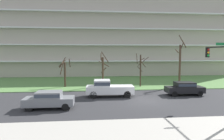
{
  "coord_description": "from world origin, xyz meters",
  "views": [
    {
      "loc": [
        -5.53,
        -20.33,
        5.01
      ],
      "look_at": [
        -2.98,
        6.0,
        2.78
      ],
      "focal_mm": 32.29,
      "sensor_mm": 36.0,
      "label": 1
    }
  ],
  "objects_px": {
    "tree_far_left": "(65,72)",
    "sedan_black_near_left": "(184,88)",
    "tree_left": "(103,69)",
    "pickup_white_center_left": "(108,88)",
    "sedan_gray_center_right": "(49,99)",
    "tree_center": "(141,69)",
    "tree_right": "(180,63)"
  },
  "relations": [
    {
      "from": "tree_left",
      "to": "tree_right",
      "type": "xyz_separation_m",
      "value": [
        11.44,
        -1.06,
        0.92
      ]
    },
    {
      "from": "tree_center",
      "to": "sedan_black_near_left",
      "type": "xyz_separation_m",
      "value": [
        3.85,
        -6.31,
        -1.83
      ]
    },
    {
      "from": "tree_left",
      "to": "sedan_black_near_left",
      "type": "bearing_deg",
      "value": -37.01
    },
    {
      "from": "tree_center",
      "to": "tree_far_left",
      "type": "bearing_deg",
      "value": 175.94
    },
    {
      "from": "tree_far_left",
      "to": "tree_right",
      "type": "bearing_deg",
      "value": -3.64
    },
    {
      "from": "tree_far_left",
      "to": "sedan_black_near_left",
      "type": "bearing_deg",
      "value": -25.3
    },
    {
      "from": "tree_center",
      "to": "tree_right",
      "type": "relative_size",
      "value": 0.65
    },
    {
      "from": "sedan_black_near_left",
      "to": "tree_right",
      "type": "bearing_deg",
      "value": -108.21
    },
    {
      "from": "sedan_gray_center_right",
      "to": "pickup_white_center_left",
      "type": "bearing_deg",
      "value": 38.69
    },
    {
      "from": "tree_left",
      "to": "sedan_gray_center_right",
      "type": "relative_size",
      "value": 1.19
    },
    {
      "from": "tree_far_left",
      "to": "tree_center",
      "type": "xyz_separation_m",
      "value": [
        11.17,
        -0.79,
        0.39
      ]
    },
    {
      "from": "sedan_gray_center_right",
      "to": "tree_far_left",
      "type": "bearing_deg",
      "value": 90.94
    },
    {
      "from": "tree_center",
      "to": "sedan_black_near_left",
      "type": "distance_m",
      "value": 7.61
    },
    {
      "from": "tree_left",
      "to": "sedan_black_near_left",
      "type": "distance_m",
      "value": 11.87
    },
    {
      "from": "tree_far_left",
      "to": "sedan_black_near_left",
      "type": "relative_size",
      "value": 1.0
    },
    {
      "from": "pickup_white_center_left",
      "to": "sedan_gray_center_right",
      "type": "distance_m",
      "value": 7.24
    },
    {
      "from": "tree_left",
      "to": "tree_center",
      "type": "distance_m",
      "value": 5.59
    },
    {
      "from": "tree_right",
      "to": "sedan_gray_center_right",
      "type": "relative_size",
      "value": 1.73
    },
    {
      "from": "sedan_black_near_left",
      "to": "tree_far_left",
      "type": "bearing_deg",
      "value": -24.61
    },
    {
      "from": "sedan_gray_center_right",
      "to": "tree_right",
      "type": "bearing_deg",
      "value": 32.01
    },
    {
      "from": "tree_left",
      "to": "tree_far_left",
      "type": "bearing_deg",
      "value": 179.73
    },
    {
      "from": "sedan_black_near_left",
      "to": "pickup_white_center_left",
      "type": "relative_size",
      "value": 0.81
    },
    {
      "from": "tree_far_left",
      "to": "sedan_black_near_left",
      "type": "distance_m",
      "value": 16.67
    },
    {
      "from": "tree_center",
      "to": "sedan_black_near_left",
      "type": "bearing_deg",
      "value": -58.62
    },
    {
      "from": "tree_far_left",
      "to": "pickup_white_center_left",
      "type": "xyz_separation_m",
      "value": [
        5.82,
        -7.09,
        -1.3
      ]
    },
    {
      "from": "tree_far_left",
      "to": "tree_center",
      "type": "height_order",
      "value": "tree_center"
    },
    {
      "from": "sedan_black_near_left",
      "to": "pickup_white_center_left",
      "type": "distance_m",
      "value": 9.19
    },
    {
      "from": "tree_far_left",
      "to": "tree_center",
      "type": "relative_size",
      "value": 0.89
    },
    {
      "from": "pickup_white_center_left",
      "to": "sedan_gray_center_right",
      "type": "xyz_separation_m",
      "value": [
        -5.66,
        -4.51,
        -0.14
      ]
    },
    {
      "from": "pickup_white_center_left",
      "to": "tree_right",
      "type": "bearing_deg",
      "value": -149.7
    },
    {
      "from": "sedan_gray_center_right",
      "to": "tree_left",
      "type": "bearing_deg",
      "value": 64.83
    },
    {
      "from": "tree_left",
      "to": "pickup_white_center_left",
      "type": "relative_size",
      "value": 0.96
    }
  ]
}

